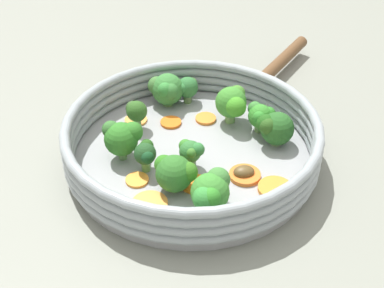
# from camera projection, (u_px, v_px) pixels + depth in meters

# --- Properties ---
(ground_plane) EXTENTS (4.00, 4.00, 0.00)m
(ground_plane) POSITION_uv_depth(u_px,v_px,m) (192.00, 160.00, 0.73)
(ground_plane) COLOR gray
(skillet) EXTENTS (0.33, 0.33, 0.01)m
(skillet) POSITION_uv_depth(u_px,v_px,m) (192.00, 157.00, 0.72)
(skillet) COLOR #939699
(skillet) RESTS_ON ground_plane
(skillet_rim_wall) EXTENTS (0.34, 0.34, 0.05)m
(skillet_rim_wall) POSITION_uv_depth(u_px,v_px,m) (192.00, 137.00, 0.70)
(skillet_rim_wall) COLOR #8D979C
(skillet_rim_wall) RESTS_ON skillet
(skillet_handle) EXTENTS (0.21, 0.04, 0.02)m
(skillet_handle) POSITION_uv_depth(u_px,v_px,m) (277.00, 65.00, 0.89)
(skillet_handle) COLOR brown
(skillet_handle) RESTS_ON skillet
(skillet_rivet_left) EXTENTS (0.01, 0.01, 0.01)m
(skillet_rivet_left) POSITION_uv_depth(u_px,v_px,m) (268.00, 106.00, 0.80)
(skillet_rivet_left) COLOR #969A94
(skillet_rivet_left) RESTS_ON skillet
(skillet_rivet_right) EXTENTS (0.01, 0.01, 0.01)m
(skillet_rivet_right) POSITION_uv_depth(u_px,v_px,m) (223.00, 92.00, 0.84)
(skillet_rivet_right) COLOR #929B9C
(skillet_rivet_right) RESTS_ON skillet
(carrot_slice_0) EXTENTS (0.03, 0.03, 0.00)m
(carrot_slice_0) POSITION_uv_depth(u_px,v_px,m) (137.00, 180.00, 0.67)
(carrot_slice_0) COLOR orange
(carrot_slice_0) RESTS_ON skillet
(carrot_slice_1) EXTENTS (0.04, 0.04, 0.00)m
(carrot_slice_1) POSITION_uv_depth(u_px,v_px,m) (195.00, 184.00, 0.67)
(carrot_slice_1) COLOR orange
(carrot_slice_1) RESTS_ON skillet
(carrot_slice_2) EXTENTS (0.06, 0.06, 0.00)m
(carrot_slice_2) POSITION_uv_depth(u_px,v_px,m) (150.00, 203.00, 0.64)
(carrot_slice_2) COLOR #F99940
(carrot_slice_2) RESTS_ON skillet
(carrot_slice_3) EXTENTS (0.06, 0.06, 0.01)m
(carrot_slice_3) POSITION_uv_depth(u_px,v_px,m) (246.00, 174.00, 0.68)
(carrot_slice_3) COLOR orange
(carrot_slice_3) RESTS_ON skillet
(carrot_slice_4) EXTENTS (0.04, 0.04, 0.00)m
(carrot_slice_4) POSITION_uv_depth(u_px,v_px,m) (206.00, 119.00, 0.78)
(carrot_slice_4) COLOR orange
(carrot_slice_4) RESTS_ON skillet
(carrot_slice_5) EXTENTS (0.04, 0.04, 0.00)m
(carrot_slice_5) POSITION_uv_depth(u_px,v_px,m) (136.00, 120.00, 0.78)
(carrot_slice_5) COLOR #F89A40
(carrot_slice_5) RESTS_ON skillet
(carrot_slice_6) EXTENTS (0.04, 0.04, 0.00)m
(carrot_slice_6) POSITION_uv_depth(u_px,v_px,m) (171.00, 122.00, 0.77)
(carrot_slice_6) COLOR orange
(carrot_slice_6) RESTS_ON skillet
(carrot_slice_7) EXTENTS (0.04, 0.04, 0.01)m
(carrot_slice_7) POSITION_uv_depth(u_px,v_px,m) (175.00, 180.00, 0.67)
(carrot_slice_7) COLOR orange
(carrot_slice_7) RESTS_ON skillet
(carrot_slice_8) EXTENTS (0.05, 0.05, 0.01)m
(carrot_slice_8) POSITION_uv_depth(u_px,v_px,m) (277.00, 187.00, 0.66)
(carrot_slice_8) COLOR orange
(carrot_slice_8) RESTS_ON skillet
(broccoli_floret_0) EXTENTS (0.06, 0.05, 0.05)m
(broccoli_floret_0) POSITION_uv_depth(u_px,v_px,m) (211.00, 192.00, 0.61)
(broccoli_floret_0) COLOR #6BA556
(broccoli_floret_0) RESTS_ON skillet
(broccoli_floret_1) EXTENTS (0.03, 0.03, 0.04)m
(broccoli_floret_1) POSITION_uv_depth(u_px,v_px,m) (136.00, 110.00, 0.75)
(broccoli_floret_1) COLOR #62934C
(broccoli_floret_1) RESTS_ON skillet
(broccoli_floret_2) EXTENTS (0.05, 0.05, 0.06)m
(broccoli_floret_2) POSITION_uv_depth(u_px,v_px,m) (235.00, 103.00, 0.76)
(broccoli_floret_2) COLOR #7FAD60
(broccoli_floret_2) RESTS_ON skillet
(broccoli_floret_3) EXTENTS (0.04, 0.03, 0.04)m
(broccoli_floret_3) POSITION_uv_depth(u_px,v_px,m) (187.00, 87.00, 0.81)
(broccoli_floret_3) COLOR #658550
(broccoli_floret_3) RESTS_ON skillet
(broccoli_floret_4) EXTENTS (0.05, 0.06, 0.05)m
(broccoli_floret_4) POSITION_uv_depth(u_px,v_px,m) (175.00, 172.00, 0.64)
(broccoli_floret_4) COLOR #7EA760
(broccoli_floret_4) RESTS_ON skillet
(broccoli_floret_5) EXTENTS (0.05, 0.06, 0.05)m
(broccoli_floret_5) POSITION_uv_depth(u_px,v_px,m) (166.00, 89.00, 0.80)
(broccoli_floret_5) COLOR #608B48
(broccoli_floret_5) RESTS_ON skillet
(broccoli_floret_6) EXTENTS (0.05, 0.05, 0.05)m
(broccoli_floret_6) POSITION_uv_depth(u_px,v_px,m) (275.00, 128.00, 0.72)
(broccoli_floret_6) COLOR #71955C
(broccoli_floret_6) RESTS_ON skillet
(broccoli_floret_7) EXTENTS (0.05, 0.05, 0.05)m
(broccoli_floret_7) POSITION_uv_depth(u_px,v_px,m) (122.00, 137.00, 0.69)
(broccoli_floret_7) COLOR #659451
(broccoli_floret_7) RESTS_ON skillet
(broccoli_floret_8) EXTENTS (0.03, 0.04, 0.04)m
(broccoli_floret_8) POSITION_uv_depth(u_px,v_px,m) (191.00, 151.00, 0.68)
(broccoli_floret_8) COLOR #5F8956
(broccoli_floret_8) RESTS_ON skillet
(broccoli_floret_9) EXTENTS (0.04, 0.04, 0.04)m
(broccoli_floret_9) POSITION_uv_depth(u_px,v_px,m) (260.00, 115.00, 0.75)
(broccoli_floret_9) COLOR #6D9654
(broccoli_floret_9) RESTS_ON skillet
(broccoli_floret_10) EXTENTS (0.03, 0.03, 0.04)m
(broccoli_floret_10) POSITION_uv_depth(u_px,v_px,m) (146.00, 153.00, 0.68)
(broccoli_floret_10) COLOR #6CA751
(broccoli_floret_10) RESTS_ON skillet
(mushroom_piece_0) EXTENTS (0.03, 0.03, 0.01)m
(mushroom_piece_0) POSITION_uv_depth(u_px,v_px,m) (244.00, 172.00, 0.68)
(mushroom_piece_0) COLOR brown
(mushroom_piece_0) RESTS_ON skillet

